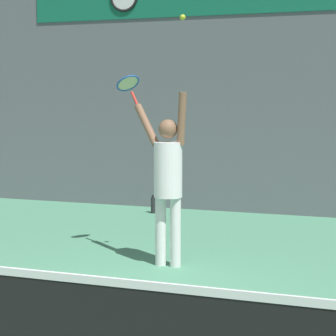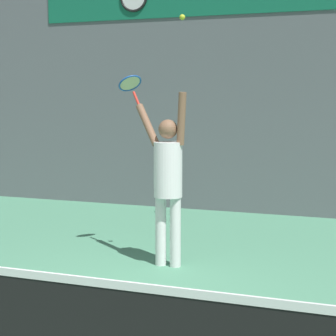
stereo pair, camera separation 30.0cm
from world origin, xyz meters
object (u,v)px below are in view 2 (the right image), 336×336
at_px(tennis_player, 168,176).
at_px(water_bottle, 161,205).
at_px(tennis_racket, 131,85).
at_px(tennis_ball, 182,17).

relative_size(tennis_player, water_bottle, 6.45).
height_order(tennis_player, tennis_racket, tennis_racket).
bearing_deg(tennis_racket, water_bottle, 103.23).
height_order(tennis_player, water_bottle, tennis_player).
relative_size(tennis_racket, tennis_ball, 6.15).
distance_m(tennis_ball, water_bottle, 4.42).
bearing_deg(water_bottle, tennis_racket, -76.77).
distance_m(tennis_player, water_bottle, 3.47).
xyz_separation_m(tennis_racket, water_bottle, (-0.64, 2.70, -2.02)).
height_order(tennis_ball, water_bottle, tennis_ball).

